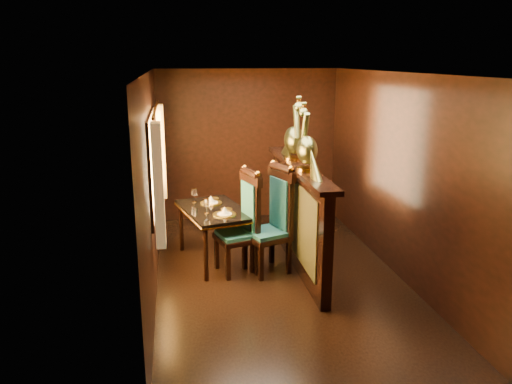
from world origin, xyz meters
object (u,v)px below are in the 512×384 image
at_px(chair_left, 276,215).
at_px(peacock_right, 294,128).
at_px(chair_right, 245,218).
at_px(peacock_left, 307,138).
at_px(dining_table, 214,214).

bearing_deg(chair_left, peacock_right, 30.10).
relative_size(chair_right, peacock_right, 1.58).
relative_size(chair_left, chair_right, 1.04).
xyz_separation_m(chair_left, peacock_left, (0.32, -0.26, 1.03)).
height_order(dining_table, chair_right, chair_right).
bearing_deg(peacock_right, chair_right, -153.99).
height_order(chair_right, peacock_right, peacock_right).
distance_m(dining_table, chair_right, 0.52).
relative_size(chair_left, peacock_left, 1.77).
height_order(chair_left, peacock_left, peacock_left).
distance_m(chair_left, peacock_right, 1.17).
relative_size(dining_table, peacock_left, 1.75).
xyz_separation_m(dining_table, peacock_left, (1.07, -0.67, 1.09)).
xyz_separation_m(chair_left, peacock_right, (0.32, 0.39, 1.05)).
bearing_deg(dining_table, peacock_right, -15.69).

